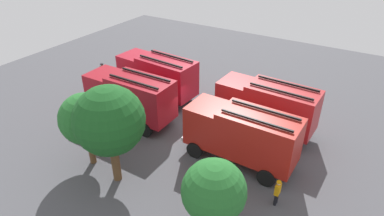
{
  "coord_description": "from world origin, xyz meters",
  "views": [
    {
      "loc": [
        -10.99,
        17.96,
        13.72
      ],
      "look_at": [
        0.0,
        0.0,
        1.4
      ],
      "focal_mm": 30.83,
      "sensor_mm": 36.0,
      "label": 1
    }
  ],
  "objects_px": {
    "firefighter_2": "(277,192)",
    "tree_2": "(85,119)",
    "fire_truck_0": "(267,105)",
    "firefighter_3": "(180,76)",
    "fire_truck_3": "(130,95)",
    "firefighter_1": "(233,95)",
    "fire_truck_1": "(157,74)",
    "firefighter_4": "(214,185)",
    "fire_truck_2": "(242,133)",
    "traffic_cone_0": "(286,110)",
    "tree_0": "(214,191)",
    "firefighter_0": "(103,71)",
    "tree_1": "(109,121)"
  },
  "relations": [
    {
      "from": "firefighter_2",
      "to": "tree_2",
      "type": "relative_size",
      "value": 0.33
    },
    {
      "from": "fire_truck_0",
      "to": "firefighter_3",
      "type": "xyz_separation_m",
      "value": [
        9.25,
        -2.81,
        -1.11
      ]
    },
    {
      "from": "firefighter_2",
      "to": "fire_truck_3",
      "type": "bearing_deg",
      "value": 170.1
    },
    {
      "from": "firefighter_1",
      "to": "fire_truck_1",
      "type": "bearing_deg",
      "value": -160.79
    },
    {
      "from": "firefighter_3",
      "to": "firefighter_4",
      "type": "xyz_separation_m",
      "value": [
        -9.26,
        10.7,
        -0.15
      ]
    },
    {
      "from": "fire_truck_0",
      "to": "firefighter_2",
      "type": "height_order",
      "value": "fire_truck_0"
    },
    {
      "from": "fire_truck_2",
      "to": "fire_truck_1",
      "type": "bearing_deg",
      "value": -22.78
    },
    {
      "from": "fire_truck_3",
      "to": "traffic_cone_0",
      "type": "distance_m",
      "value": 12.23
    },
    {
      "from": "fire_truck_3",
      "to": "tree_0",
      "type": "height_order",
      "value": "tree_0"
    },
    {
      "from": "fire_truck_2",
      "to": "firefighter_3",
      "type": "height_order",
      "value": "fire_truck_2"
    },
    {
      "from": "fire_truck_3",
      "to": "fire_truck_0",
      "type": "bearing_deg",
      "value": -156.65
    },
    {
      "from": "firefighter_0",
      "to": "traffic_cone_0",
      "type": "height_order",
      "value": "firefighter_0"
    },
    {
      "from": "firefighter_0",
      "to": "traffic_cone_0",
      "type": "distance_m",
      "value": 16.96
    },
    {
      "from": "firefighter_2",
      "to": "traffic_cone_0",
      "type": "height_order",
      "value": "firefighter_2"
    },
    {
      "from": "firefighter_4",
      "to": "tree_0",
      "type": "xyz_separation_m",
      "value": [
        -1.24,
        2.45,
        2.21
      ]
    },
    {
      "from": "fire_truck_3",
      "to": "firefighter_2",
      "type": "bearing_deg",
      "value": 168.2
    },
    {
      "from": "fire_truck_1",
      "to": "tree_2",
      "type": "relative_size",
      "value": 1.51
    },
    {
      "from": "tree_1",
      "to": "tree_0",
      "type": "bearing_deg",
      "value": 173.64
    },
    {
      "from": "fire_truck_1",
      "to": "fire_truck_3",
      "type": "relative_size",
      "value": 1.02
    },
    {
      "from": "fire_truck_1",
      "to": "firefighter_1",
      "type": "relative_size",
      "value": 4.44
    },
    {
      "from": "fire_truck_3",
      "to": "firefighter_3",
      "type": "bearing_deg",
      "value": -89.5
    },
    {
      "from": "fire_truck_1",
      "to": "fire_truck_2",
      "type": "bearing_deg",
      "value": 160.35
    },
    {
      "from": "tree_0",
      "to": "firefighter_1",
      "type": "bearing_deg",
      "value": -68.75
    },
    {
      "from": "fire_truck_2",
      "to": "tree_0",
      "type": "height_order",
      "value": "tree_0"
    },
    {
      "from": "firefighter_1",
      "to": "tree_1",
      "type": "xyz_separation_m",
      "value": [
        1.99,
        11.75,
        3.2
      ]
    },
    {
      "from": "firefighter_4",
      "to": "fire_truck_2",
      "type": "bearing_deg",
      "value": -44.2
    },
    {
      "from": "tree_0",
      "to": "tree_2",
      "type": "xyz_separation_m",
      "value": [
        9.25,
        -1.1,
        0.17
      ]
    },
    {
      "from": "firefighter_3",
      "to": "tree_1",
      "type": "distance_m",
      "value": 13.27
    },
    {
      "from": "firefighter_2",
      "to": "traffic_cone_0",
      "type": "xyz_separation_m",
      "value": [
        2.53,
        -9.61,
        -0.56
      ]
    },
    {
      "from": "firefighter_3",
      "to": "tree_2",
      "type": "height_order",
      "value": "tree_2"
    },
    {
      "from": "traffic_cone_0",
      "to": "firefighter_2",
      "type": "bearing_deg",
      "value": 104.75
    },
    {
      "from": "fire_truck_0",
      "to": "firefighter_0",
      "type": "distance_m",
      "value": 16.03
    },
    {
      "from": "fire_truck_1",
      "to": "fire_truck_0",
      "type": "bearing_deg",
      "value": -176.25
    },
    {
      "from": "fire_truck_2",
      "to": "firefighter_3",
      "type": "distance_m",
      "value": 11.61
    },
    {
      "from": "fire_truck_0",
      "to": "traffic_cone_0",
      "type": "distance_m",
      "value": 3.62
    },
    {
      "from": "fire_truck_2",
      "to": "traffic_cone_0",
      "type": "xyz_separation_m",
      "value": [
        -0.71,
        -7.25,
        -1.83
      ]
    },
    {
      "from": "fire_truck_0",
      "to": "fire_truck_1",
      "type": "relative_size",
      "value": 0.99
    },
    {
      "from": "fire_truck_3",
      "to": "firefighter_0",
      "type": "bearing_deg",
      "value": -29.33
    },
    {
      "from": "tree_0",
      "to": "fire_truck_2",
      "type": "bearing_deg",
      "value": -78.01
    },
    {
      "from": "fire_truck_3",
      "to": "fire_truck_1",
      "type": "bearing_deg",
      "value": -82.82
    },
    {
      "from": "fire_truck_1",
      "to": "traffic_cone_0",
      "type": "height_order",
      "value": "fire_truck_1"
    },
    {
      "from": "firefighter_3",
      "to": "tree_1",
      "type": "xyz_separation_m",
      "value": [
        -3.65,
        12.38,
        3.08
      ]
    },
    {
      "from": "fire_truck_0",
      "to": "tree_0",
      "type": "bearing_deg",
      "value": 99.17
    },
    {
      "from": "firefighter_2",
      "to": "tree_1",
      "type": "xyz_separation_m",
      "value": [
        8.78,
        3.02,
        3.23
      ]
    },
    {
      "from": "fire_truck_1",
      "to": "firefighter_4",
      "type": "relative_size",
      "value": 4.56
    },
    {
      "from": "fire_truck_2",
      "to": "fire_truck_0",
      "type": "bearing_deg",
      "value": -89.71
    },
    {
      "from": "fire_truck_2",
      "to": "tree_2",
      "type": "distance_m",
      "value": 9.48
    },
    {
      "from": "tree_0",
      "to": "tree_2",
      "type": "bearing_deg",
      "value": -6.8
    },
    {
      "from": "firefighter_1",
      "to": "firefighter_2",
      "type": "height_order",
      "value": "firefighter_1"
    },
    {
      "from": "tree_1",
      "to": "firefighter_4",
      "type": "bearing_deg",
      "value": -163.31
    }
  ]
}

